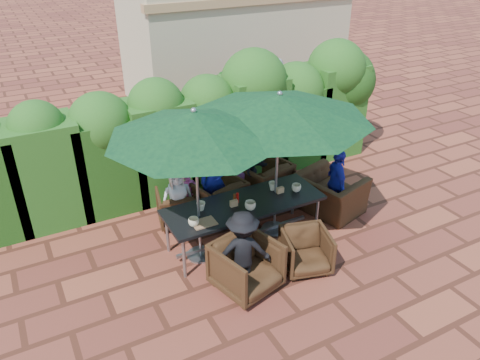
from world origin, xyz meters
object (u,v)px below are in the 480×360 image
umbrella_left (194,125)px  chair_near_left (247,264)px  chair_far_mid (218,197)px  chair_far_right (263,179)px  chair_end_right (330,188)px  dining_table (244,207)px  chair_far_left (177,205)px  umbrella_right (279,107)px  chair_near_right (306,249)px

umbrella_left → chair_near_left: bearing=-73.9°
chair_far_mid → chair_far_right: bearing=175.5°
chair_end_right → umbrella_left: bearing=77.3°
chair_near_left → umbrella_left: bearing=91.3°
chair_far_right → dining_table: bearing=33.2°
chair_far_left → chair_near_left: 2.05m
umbrella_right → chair_near_left: size_ratio=3.39×
chair_far_mid → chair_end_right: (1.86, -0.76, 0.06)m
chair_near_left → chair_near_right: size_ratio=1.20×
chair_near_right → chair_end_right: 1.73m
chair_far_mid → chair_far_right: chair_far_right is taller
dining_table → chair_near_right: 1.18m
umbrella_right → chair_end_right: umbrella_right is taller
chair_end_right → chair_far_mid: bearing=52.5°
chair_near_left → chair_far_right: bearing=39.3°
chair_far_left → umbrella_right: bearing=156.6°
dining_table → umbrella_right: bearing=6.1°
chair_far_left → chair_near_right: (1.24, -2.06, 0.00)m
umbrella_left → umbrella_right: same height
chair_end_right → umbrella_right: bearing=77.4°
umbrella_left → dining_table: bearing=-0.5°
chair_far_mid → chair_near_right: chair_far_mid is taller
chair_far_left → chair_end_right: chair_end_right is taller
umbrella_left → chair_near_left: (0.28, -0.99, -1.79)m
chair_far_left → chair_far_mid: chair_far_mid is taller
chair_far_mid → umbrella_left: bearing=37.2°
umbrella_left → chair_far_mid: (0.72, 0.87, -1.80)m
chair_far_left → chair_near_right: 2.41m
umbrella_left → umbrella_right: size_ratio=0.87×
umbrella_right → chair_near_right: (-0.12, -1.08, -1.87)m
chair_far_mid → chair_near_left: bearing=63.6°
umbrella_left → chair_near_right: 2.48m
umbrella_right → dining_table: bearing=-173.9°
umbrella_right → chair_far_left: (-1.36, 0.99, -1.87)m
dining_table → chair_end_right: size_ratio=2.34×
dining_table → chair_end_right: chair_end_right is taller
umbrella_right → chair_far_right: 2.06m
umbrella_right → chair_far_right: size_ratio=3.27×
chair_near_right → chair_end_right: size_ratio=0.64×
chair_far_right → chair_near_right: (-0.46, -2.05, -0.09)m
chair_far_mid → chair_end_right: size_ratio=0.76×
chair_far_left → chair_end_right: (2.54, -0.93, 0.13)m
chair_far_right → chair_near_right: bearing=63.5°
umbrella_right → chair_near_left: bearing=-136.8°
umbrella_left → chair_far_left: umbrella_left is taller
dining_table → chair_far_mid: bearing=93.4°
chair_near_right → chair_far_left: bearing=136.8°
chair_far_right → chair_near_left: size_ratio=1.04×
dining_table → chair_near_left: (-0.49, -0.98, -0.26)m
umbrella_right → chair_far_left: 2.51m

